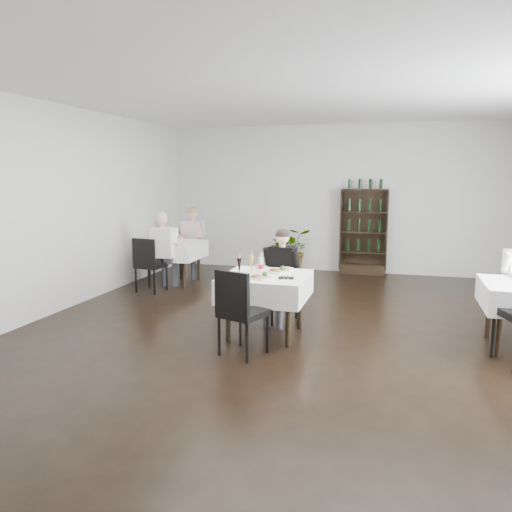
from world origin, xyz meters
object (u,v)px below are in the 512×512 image
at_px(wine_shelf, 364,233).
at_px(potted_tree, 293,250).
at_px(diner_main, 280,269).
at_px(main_table, 266,286).

xyz_separation_m(wine_shelf, potted_tree, (-1.42, -0.11, -0.39)).
relative_size(potted_tree, diner_main, 0.71).
distance_m(wine_shelf, main_table, 4.41).
xyz_separation_m(main_table, diner_main, (0.06, 0.56, 0.12)).
distance_m(main_table, diner_main, 0.58).
relative_size(wine_shelf, main_table, 1.70).
xyz_separation_m(main_table, potted_tree, (-0.52, 4.20, -0.17)).
bearing_deg(main_table, diner_main, 84.22).
distance_m(main_table, potted_tree, 4.23).
bearing_deg(potted_tree, main_table, -82.98).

